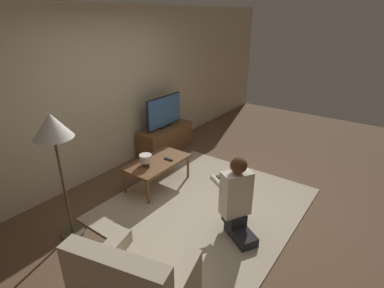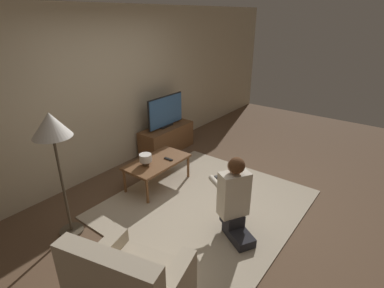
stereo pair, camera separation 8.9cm
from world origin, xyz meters
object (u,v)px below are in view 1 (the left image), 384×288
Objects in this scene: tv at (164,112)px; table_lamp at (146,159)px; person_kneeling at (236,197)px; floor_lamp at (53,133)px; coffee_table at (157,164)px.

tv reaches higher than table_lamp.
person_kneeling is (-1.30, -2.21, -0.29)m from tv.
person_kneeling is at bearing -53.06° from floor_lamp.
coffee_table is 0.65× the size of floor_lamp.
coffee_table is (-1.04, -0.74, -0.42)m from tv.
person_kneeling reaches higher than table_lamp.
person_kneeling is (-0.27, -1.47, 0.13)m from coffee_table.
tv is 0.89× the size of person_kneeling.
coffee_table is 1.50m from person_kneeling.
tv is 1.45m from table_lamp.
table_lamp reaches higher than coffee_table.
person_kneeling is at bearing -120.48° from tv.
floor_lamp reaches higher than coffee_table.
person_kneeling is at bearing -92.55° from table_lamp.
floor_lamp reaches higher than tv.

